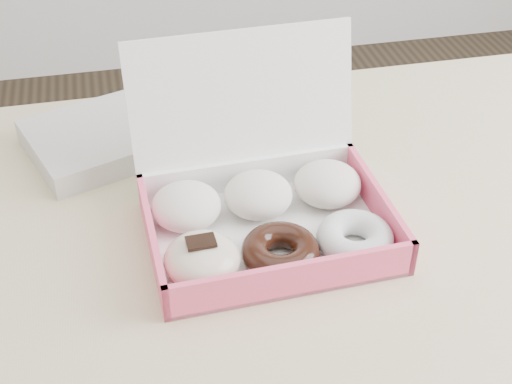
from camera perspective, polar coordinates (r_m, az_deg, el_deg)
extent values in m
cube|color=#C9B684|center=(1.09, 7.47, -1.52)|extent=(1.20, 0.80, 0.04)
cylinder|color=#C9B684|center=(1.57, -17.60, -7.10)|extent=(0.05, 0.05, 0.71)
cylinder|color=#C9B684|center=(1.78, 19.82, -1.65)|extent=(0.05, 0.05, 0.71)
cube|color=white|center=(1.00, 1.02, -3.56)|extent=(0.34, 0.26, 0.01)
cube|color=#FF5378|center=(0.90, 3.03, -7.07)|extent=(0.33, 0.02, 0.06)
cube|color=white|center=(1.07, -0.63, 1.37)|extent=(0.33, 0.02, 0.06)
cube|color=#FF5378|center=(0.96, -8.28, -4.00)|extent=(0.02, 0.24, 0.06)
cube|color=#FF5378|center=(1.03, 9.71, -1.01)|extent=(0.02, 0.24, 0.06)
cube|color=white|center=(1.04, -0.99, 6.32)|extent=(0.33, 0.08, 0.24)
ellipsoid|color=silver|center=(1.01, -5.60, -1.12)|extent=(0.10, 0.10, 0.06)
ellipsoid|color=silver|center=(1.02, 0.18, -0.21)|extent=(0.10, 0.10, 0.06)
ellipsoid|color=silver|center=(1.05, 5.73, 0.67)|extent=(0.10, 0.10, 0.06)
ellipsoid|color=beige|center=(0.92, -4.34, -5.40)|extent=(0.10, 0.10, 0.06)
cube|color=black|center=(0.90, -4.43, -3.99)|extent=(0.04, 0.03, 0.00)
torus|color=black|center=(0.94, 1.96, -4.76)|extent=(0.11, 0.11, 0.04)
torus|color=white|center=(0.97, 7.92, -3.68)|extent=(0.11, 0.11, 0.04)
cube|color=silver|center=(1.20, -11.76, 4.37)|extent=(0.30, 0.27, 0.04)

